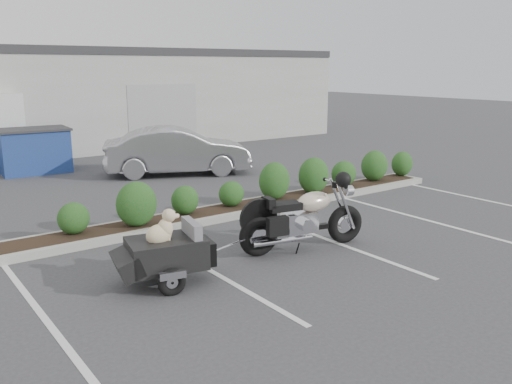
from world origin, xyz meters
TOP-DOWN VIEW (x-y plane):
  - ground at (0.00, 0.00)m, footprint 90.00×90.00m
  - planter_kerb at (1.00, 2.20)m, footprint 12.00×1.00m
  - building at (0.00, 17.00)m, footprint 26.00×10.00m
  - motorcycle at (0.45, -0.63)m, footprint 2.53×1.08m
  - pet_trailer at (-2.33, -0.60)m, footprint 2.06×1.18m
  - sedan at (1.98, 7.06)m, footprint 4.67×3.22m
  - dumpster at (-1.53, 9.99)m, footprint 2.21×1.58m

SIDE VIEW (x-z plane):
  - ground at x=0.00m, z-range 0.00..0.00m
  - planter_kerb at x=1.00m, z-range 0.00..0.15m
  - pet_trailer at x=-2.33m, z-range -0.09..1.12m
  - motorcycle at x=0.45m, z-range -0.15..1.32m
  - dumpster at x=-1.53m, z-range 0.01..1.41m
  - sedan at x=1.98m, z-range 0.00..1.46m
  - building at x=0.00m, z-range 0.00..4.00m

